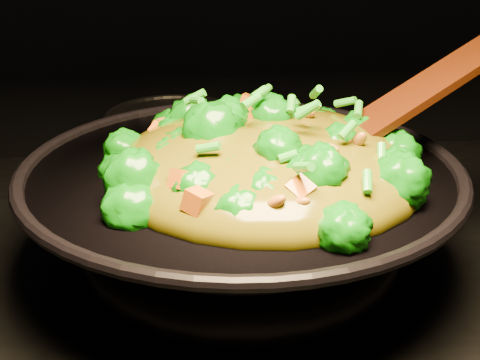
{
  "coord_description": "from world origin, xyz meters",
  "views": [
    {
      "loc": [
        -0.11,
        -0.68,
        1.33
      ],
      "look_at": [
        -0.04,
        0.05,
        1.02
      ],
      "focal_mm": 55.0,
      "sensor_mm": 36.0,
      "label": 1
    }
  ],
  "objects": [
    {
      "name": "back_pot",
      "position": [
        -0.1,
        0.32,
        0.95
      ],
      "size": [
        0.22,
        0.22,
        0.11
      ],
      "primitive_type": "cylinder",
      "rotation": [
        0.0,
        0.0,
        0.2
      ],
      "color": "black",
      "rests_on": "stovetop"
    },
    {
      "name": "wok",
      "position": [
        -0.04,
        0.04,
        0.97
      ],
      "size": [
        0.59,
        0.59,
        0.13
      ],
      "primitive_type": null,
      "rotation": [
        0.0,
        0.0,
        -0.32
      ],
      "color": "black",
      "rests_on": "stovetop"
    },
    {
      "name": "stir_fry",
      "position": [
        -0.01,
        0.02,
        1.09
      ],
      "size": [
        0.39,
        0.39,
        0.11
      ],
      "primitive_type": null,
      "rotation": [
        0.0,
        0.0,
        0.22
      ],
      "color": "#0D7608",
      "rests_on": "wok"
    },
    {
      "name": "spatula",
      "position": [
        0.12,
        0.05,
        1.09
      ],
      "size": [
        0.32,
        0.17,
        0.14
      ],
      "primitive_type": "cube",
      "rotation": [
        0.0,
        -0.38,
        0.38
      ],
      "color": "#3E1407",
      "rests_on": "wok"
    }
  ]
}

